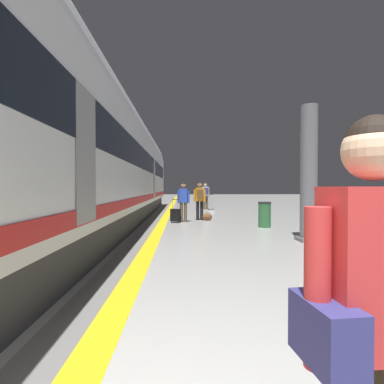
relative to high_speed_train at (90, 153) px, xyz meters
The scene contains 12 objects.
safety_line_strip 3.37m from the high_speed_train, 20.03° to the left, with size 0.36×80.00×0.01m, color yellow.
tactile_edge_band 3.17m from the high_speed_train, 23.43° to the left, with size 0.64×80.00×0.01m, color slate.
high_speed_train is the anchor object (origin of this frame).
traveller_foreground 9.33m from the high_speed_train, 67.19° to the right, with size 0.54×0.31×1.69m.
passenger_near 5.29m from the high_speed_train, 43.36° to the left, with size 0.52×0.33×1.67m.
duffel_bag_near 5.72m from the high_speed_train, 39.86° to the left, with size 0.44×0.26×0.36m.
passenger_mid 10.79m from the high_speed_train, 65.47° to the left, with size 0.52×0.41×1.74m.
suitcase_mid 10.76m from the high_speed_train, 63.19° to the left, with size 0.42×0.30×0.97m.
passenger_far 4.33m from the high_speed_train, 42.78° to the left, with size 0.51×0.23×1.63m.
suitcase_far 4.27m from the high_speed_train, 43.74° to the left, with size 0.43×0.34×0.95m.
platform_pillar 6.54m from the high_speed_train, 15.31° to the right, with size 0.56×0.56×3.60m.
waste_bin 6.30m from the high_speed_train, 10.16° to the left, with size 0.46×0.46×0.91m.
Camera 1 is at (-0.15, -0.30, 1.43)m, focal length 28.00 mm.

